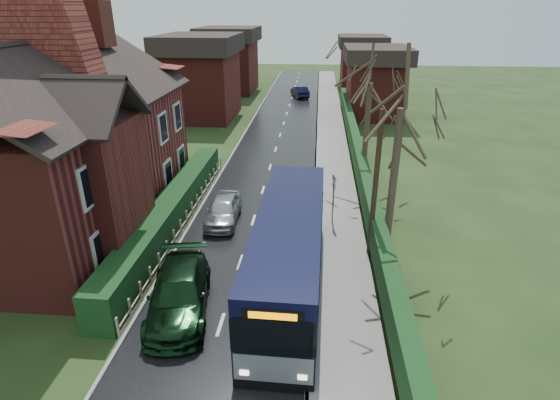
# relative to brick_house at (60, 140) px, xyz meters

# --- Properties ---
(ground) EXTENTS (140.00, 140.00, 0.00)m
(ground) POSITION_rel_brick_house_xyz_m (8.73, -4.78, -4.38)
(ground) COLOR #384C20
(ground) RESTS_ON ground
(road) EXTENTS (6.00, 100.00, 0.02)m
(road) POSITION_rel_brick_house_xyz_m (8.73, 5.22, -4.37)
(road) COLOR black
(road) RESTS_ON ground
(pavement) EXTENTS (2.50, 100.00, 0.14)m
(pavement) POSITION_rel_brick_house_xyz_m (12.98, 5.22, -4.31)
(pavement) COLOR slate
(pavement) RESTS_ON ground
(kerb_right) EXTENTS (0.12, 100.00, 0.14)m
(kerb_right) POSITION_rel_brick_house_xyz_m (11.78, 5.22, -4.31)
(kerb_right) COLOR gray
(kerb_right) RESTS_ON ground
(kerb_left) EXTENTS (0.12, 100.00, 0.10)m
(kerb_left) POSITION_rel_brick_house_xyz_m (5.68, 5.22, -4.33)
(kerb_left) COLOR gray
(kerb_left) RESTS_ON ground
(front_hedge) EXTENTS (1.20, 16.00, 1.60)m
(front_hedge) POSITION_rel_brick_house_xyz_m (4.83, 0.22, -3.58)
(front_hedge) COLOR black
(front_hedge) RESTS_ON ground
(picket_fence) EXTENTS (0.10, 16.00, 0.90)m
(picket_fence) POSITION_rel_brick_house_xyz_m (5.58, 0.22, -3.93)
(picket_fence) COLOR gray
(picket_fence) RESTS_ON ground
(right_wall_hedge) EXTENTS (0.60, 50.00, 1.80)m
(right_wall_hedge) POSITION_rel_brick_house_xyz_m (14.53, 5.22, -3.36)
(right_wall_hedge) COLOR maroon
(right_wall_hedge) RESTS_ON ground
(brick_house) EXTENTS (9.30, 14.60, 10.30)m
(brick_house) POSITION_rel_brick_house_xyz_m (0.00, 0.00, 0.00)
(brick_house) COLOR maroon
(brick_house) RESTS_ON ground
(bus) EXTENTS (2.56, 10.37, 3.13)m
(bus) POSITION_rel_brick_house_xyz_m (10.93, -4.34, -2.82)
(bus) COLOR black
(bus) RESTS_ON ground
(car_silver) EXTENTS (1.63, 3.87, 1.31)m
(car_silver) POSITION_rel_brick_house_xyz_m (7.23, 1.06, -3.72)
(car_silver) COLOR silver
(car_silver) RESTS_ON ground
(car_green) EXTENTS (2.85, 5.26, 1.45)m
(car_green) POSITION_rel_brick_house_xyz_m (7.13, -6.10, -3.65)
(car_green) COLOR black
(car_green) RESTS_ON ground
(car_distant) EXTENTS (2.51, 4.18, 1.30)m
(car_distant) POSITION_rel_brick_house_xyz_m (9.65, 33.83, -3.72)
(car_distant) COLOR black
(car_distant) RESTS_ON ground
(bus_stop_sign) EXTENTS (0.18, 0.39, 2.64)m
(bus_stop_sign) POSITION_rel_brick_house_xyz_m (12.73, 1.22, -2.64)
(bus_stop_sign) COLOR slate
(bus_stop_sign) RESTS_ON ground
(telegraph_pole) EXTENTS (0.22, 0.83, 6.46)m
(telegraph_pole) POSITION_rel_brick_house_xyz_m (14.28, -1.67, -1.10)
(telegraph_pole) COLOR black
(telegraph_pole) RESTS_ON ground
(tree_right_near) EXTENTS (4.33, 4.33, 9.35)m
(tree_right_near) POSITION_rel_brick_house_xyz_m (14.95, -1.86, 2.61)
(tree_right_near) COLOR #3D3224
(tree_right_near) RESTS_ON ground
(tree_right_far) EXTENTS (4.47, 4.47, 8.63)m
(tree_right_far) POSITION_rel_brick_house_xyz_m (14.73, 7.01, 2.07)
(tree_right_far) COLOR #3A2D22
(tree_right_far) RESTS_ON ground
(tree_house_side) EXTENTS (4.72, 4.72, 10.73)m
(tree_house_side) POSITION_rel_brick_house_xyz_m (-5.12, 10.30, 3.64)
(tree_house_side) COLOR #3C2F23
(tree_house_side) RESTS_ON ground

